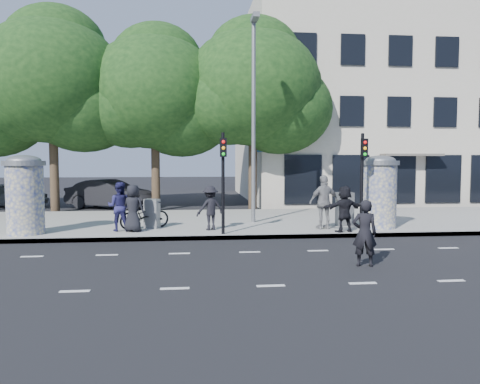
{
  "coord_description": "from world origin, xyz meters",
  "views": [
    {
      "loc": [
        -1.63,
        -11.74,
        2.66
      ],
      "look_at": [
        -0.06,
        3.5,
        1.59
      ],
      "focal_mm": 35.0,
      "sensor_mm": 36.0,
      "label": 1
    }
  ],
  "objects": [
    {
      "name": "ped_e",
      "position": [
        3.09,
        4.58,
        1.12
      ],
      "size": [
        1.24,
        0.84,
        1.95
      ],
      "primitive_type": "imported",
      "rotation": [
        0.0,
        0.0,
        3.31
      ],
      "color": "gray",
      "rests_on": "sidewalk"
    },
    {
      "name": "ped_c",
      "position": [
        -4.17,
        4.87,
        1.01
      ],
      "size": [
        0.91,
        0.75,
        1.73
      ],
      "primitive_type": "imported",
      "rotation": [
        0.0,
        0.0,
        3.02
      ],
      "color": "#212050",
      "rests_on": "sidewalk"
    },
    {
      "name": "cabinet_right",
      "position": [
        4.1,
        5.33,
        0.78
      ],
      "size": [
        0.61,
        0.45,
        1.26
      ],
      "primitive_type": "cube",
      "rotation": [
        0.0,
        0.0,
        0.02
      ],
      "color": "slate",
      "rests_on": "sidewalk"
    },
    {
      "name": "tree_near_left",
      "position": [
        -3.5,
        12.7,
        6.06
      ],
      "size": [
        6.8,
        6.8,
        8.97
      ],
      "color": "#38281C",
      "rests_on": "ground"
    },
    {
      "name": "tree_mid_left",
      "position": [
        -8.5,
        12.5,
        6.5
      ],
      "size": [
        7.2,
        7.2,
        9.57
      ],
      "color": "#38281C",
      "rests_on": "ground"
    },
    {
      "name": "man_road",
      "position": [
        2.63,
        -0.62,
        0.83
      ],
      "size": [
        0.67,
        0.51,
        1.66
      ],
      "primitive_type": "imported",
      "rotation": [
        0.0,
        0.0,
        2.94
      ],
      "color": "black",
      "rests_on": "ground"
    },
    {
      "name": "curb",
      "position": [
        0.0,
        3.55,
        0.07
      ],
      "size": [
        40.0,
        0.1,
        0.16
      ],
      "primitive_type": "cube",
      "color": "slate",
      "rests_on": "ground"
    },
    {
      "name": "ped_a",
      "position": [
        -3.67,
        4.64,
        0.97
      ],
      "size": [
        0.94,
        0.77,
        1.64
      ],
      "primitive_type": "imported",
      "rotation": [
        0.0,
        0.0,
        2.78
      ],
      "color": "black",
      "rests_on": "sidewalk"
    },
    {
      "name": "tree_center",
      "position": [
        1.5,
        12.3,
        6.31
      ],
      "size": [
        7.0,
        7.0,
        9.3
      ],
      "color": "#38281C",
      "rests_on": "ground"
    },
    {
      "name": "ped_d",
      "position": [
        -0.99,
        4.79,
        0.93
      ],
      "size": [
        1.15,
        0.9,
        1.57
      ],
      "primitive_type": "imported",
      "rotation": [
        0.0,
        0.0,
        3.5
      ],
      "color": "black",
      "rests_on": "sidewalk"
    },
    {
      "name": "traffic_pole_far",
      "position": [
        4.2,
        3.79,
        2.23
      ],
      "size": [
        0.22,
        0.31,
        3.4
      ],
      "color": "black",
      "rests_on": "sidewalk"
    },
    {
      "name": "traffic_pole_near",
      "position": [
        -0.6,
        3.79,
        2.23
      ],
      "size": [
        0.22,
        0.31,
        3.4
      ],
      "color": "black",
      "rests_on": "sidewalk"
    },
    {
      "name": "street_lamp",
      "position": [
        0.8,
        6.63,
        4.79
      ],
      "size": [
        0.25,
        0.93,
        8.0
      ],
      "color": "slate",
      "rests_on": "sidewalk"
    },
    {
      "name": "lane_dash_far",
      "position": [
        0.0,
        1.4,
        0.0
      ],
      "size": [
        32.0,
        0.12,
        0.01
      ],
      "primitive_type": "cube",
      "color": "silver",
      "rests_on": "ground"
    },
    {
      "name": "lane_dash_near",
      "position": [
        0.0,
        -2.2,
        0.0
      ],
      "size": [
        32.0,
        0.12,
        0.01
      ],
      "primitive_type": "cube",
      "color": "silver",
      "rests_on": "ground"
    },
    {
      "name": "car_left",
      "position": [
        -11.8,
        15.57,
        0.68
      ],
      "size": [
        1.73,
        4.05,
        1.37
      ],
      "primitive_type": "imported",
      "rotation": [
        0.0,
        0.0,
        1.54
      ],
      "color": "slate",
      "rests_on": "ground"
    },
    {
      "name": "sidewalk",
      "position": [
        0.0,
        7.5,
        0.07
      ],
      "size": [
        40.0,
        8.0,
        0.15
      ],
      "primitive_type": "cube",
      "color": "gray",
      "rests_on": "ground"
    },
    {
      "name": "ped_f",
      "position": [
        3.6,
        3.85,
        0.95
      ],
      "size": [
        1.57,
        0.85,
        1.6
      ],
      "primitive_type": "imported",
      "rotation": [
        0.0,
        0.0,
        3.37
      ],
      "color": "black",
      "rests_on": "sidewalk"
    },
    {
      "name": "car_mid",
      "position": [
        -6.06,
        14.02,
        0.78
      ],
      "size": [
        3.47,
        5.0,
        1.56
      ],
      "primitive_type": "imported",
      "rotation": [
        0.0,
        0.0,
        1.14
      ],
      "color": "black",
      "rests_on": "ground"
    },
    {
      "name": "bicycle",
      "position": [
        -3.36,
        5.37,
        0.64
      ],
      "size": [
        1.41,
        1.94,
        0.97
      ],
      "primitive_type": "imported",
      "rotation": [
        0.0,
        0.0,
        2.04
      ],
      "color": "black",
      "rests_on": "sidewalk"
    },
    {
      "name": "cabinet_left",
      "position": [
        -3.1,
        5.47,
        0.68
      ],
      "size": [
        0.6,
        0.52,
        1.06
      ],
      "primitive_type": "cube",
      "rotation": [
        0.0,
        0.0,
        -0.34
      ],
      "color": "gray",
      "rests_on": "sidewalk"
    },
    {
      "name": "ad_column_right",
      "position": [
        5.2,
        4.7,
        1.54
      ],
      "size": [
        1.36,
        1.36,
        2.65
      ],
      "color": "beige",
      "rests_on": "sidewalk"
    },
    {
      "name": "building",
      "position": [
        12.0,
        19.99,
        5.99
      ],
      "size": [
        20.3,
        15.85,
        12.0
      ],
      "color": "beige",
      "rests_on": "ground"
    },
    {
      "name": "ad_column_left",
      "position": [
        -7.2,
        4.5,
        1.54
      ],
      "size": [
        1.36,
        1.36,
        2.65
      ],
      "color": "beige",
      "rests_on": "sidewalk"
    },
    {
      "name": "ground",
      "position": [
        0.0,
        0.0,
        0.0
      ],
      "size": [
        120.0,
        120.0,
        0.0
      ],
      "primitive_type": "plane",
      "color": "black",
      "rests_on": "ground"
    }
  ]
}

